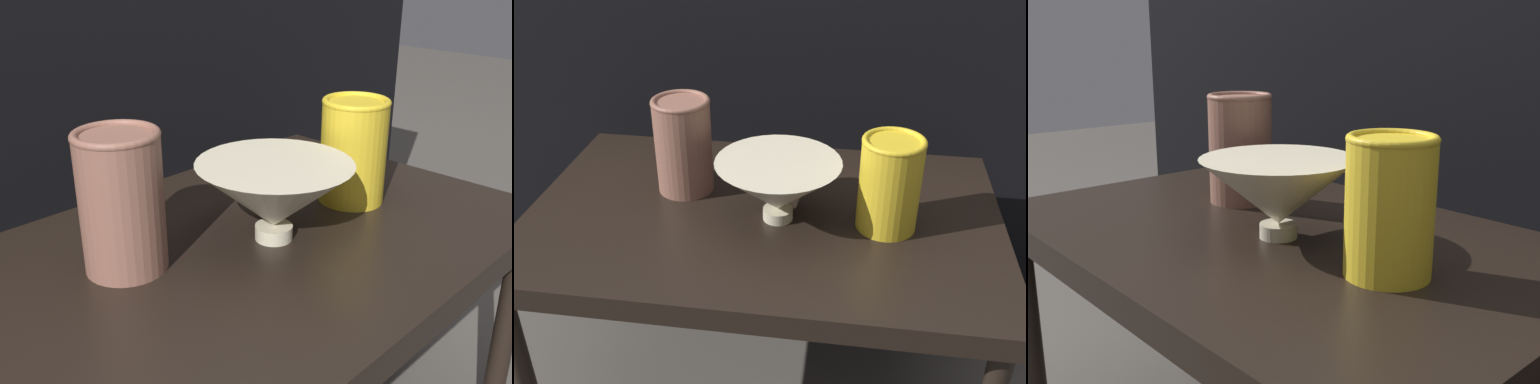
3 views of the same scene
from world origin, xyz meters
The scene contains 5 objects.
table centered at (0.00, 0.00, 0.40)m, with size 0.82×0.53×0.44m.
couch_backdrop centered at (0.00, 0.59, 0.40)m, with size 1.82×0.50×0.81m.
bowl centered at (0.03, -0.02, 0.50)m, with size 0.21×0.21×0.11m.
vase_textured_left centered at (-0.15, 0.06, 0.53)m, with size 0.10×0.10×0.18m.
vase_colorful_right centered at (0.21, -0.02, 0.52)m, with size 0.10×0.10×0.16m.
Camera 1 is at (-0.51, -0.51, 0.81)m, focal length 42.00 mm.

